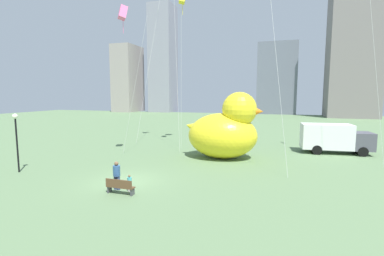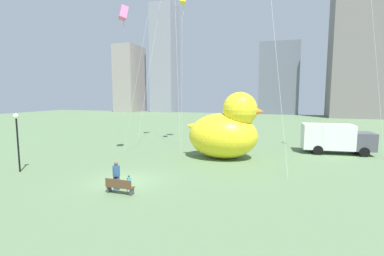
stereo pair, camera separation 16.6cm
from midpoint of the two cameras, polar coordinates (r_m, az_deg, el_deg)
The scene contains 9 objects.
ground_plane at distance 19.45m, azimuth -13.45°, elevation -10.53°, with size 140.00×140.00×0.00m, color #5E7B52.
park_bench at distance 17.13m, azimuth -14.62°, elevation -11.30°, with size 1.71×0.49×0.90m.
person_adult at distance 17.84m, azimuth -15.22°, elevation -8.98°, with size 0.42×0.42×1.73m.
person_child at distance 17.37m, azimuth -12.76°, elevation -10.68°, with size 0.25×0.25×1.03m.
giant_inflatable_duck at distance 25.46m, azimuth 6.51°, elevation -0.47°, with size 7.18×4.61×5.95m.
lamppost at distance 24.31m, azimuth -32.12°, elevation -0.54°, with size 0.38×0.38×4.35m.
box_truck at distance 30.82m, azimuth 26.58°, elevation -1.91°, with size 6.53×2.84×2.85m.
city_skyline at distance 85.70m, azimuth 11.57°, elevation 12.73°, with size 75.16×20.86×35.96m.
kite_pink at distance 26.79m, azimuth -13.94°, elevation 21.45°, with size 3.01×2.22×13.35m.
Camera 1 is at (9.62, -15.88, 5.73)m, focal length 26.43 mm.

